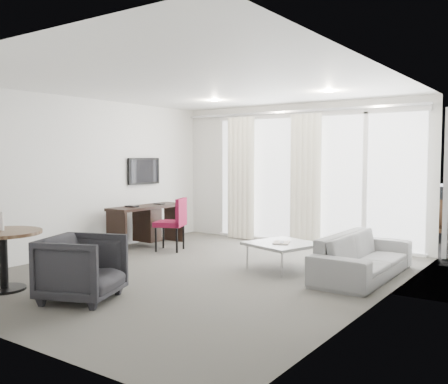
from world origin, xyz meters
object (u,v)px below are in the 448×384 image
Objects in this scene: rattan_chair_a at (369,213)px; tub_armchair at (82,268)px; sofa at (363,256)px; rattan_chair_b at (434,221)px; coffee_table at (282,256)px; desk at (147,226)px; desk_chair at (170,224)px; round_table at (4,261)px.

tub_armchair is at bearing -105.17° from rattan_chair_a.
sofa is 3.92m from rattan_chair_a.
sofa is 3.64m from rattan_chair_b.
sofa is 2.55× the size of rattan_chair_b.
coffee_table is 4.05m from rattan_chair_b.
rattan_chair_b reaches higher than coffee_table.
rattan_chair_b is (2.32, 6.53, 0.02)m from tub_armchair.
desk is 4.01m from sofa.
desk is at bearing 150.94° from desk_chair.
rattan_chair_a is at bearing 52.73° from desk.
tub_armchair is (1.13, 0.26, 0.01)m from round_table.
sofa is (3.40, 0.04, -0.17)m from desk_chair.
round_table reaches higher than coffee_table.
desk_chair is 3.11m from round_table.
tub_armchair is 6.93m from rattan_chair_b.
coffee_table is 3.96m from rattan_chair_a.
rattan_chair_b is at bearing 72.46° from coffee_table.
rattan_chair_b is at bearing -41.25° from tub_armchair.
tub_armchair is at bearing 12.97° from round_table.
tub_armchair is 3.64m from sofa.
coffee_table is 1.14m from sofa.
desk_chair is 1.17× the size of rattan_chair_b.
coffee_table is (1.10, 2.67, -0.17)m from tub_armchair.
rattan_chair_b is at bearing 23.95° from desk_chair.
coffee_table is (2.29, -0.18, -0.26)m from desk_chair.
round_table is 1.12× the size of tub_armchair.
sofa is (3.34, 3.15, -0.07)m from round_table.
rattan_chair_a is at bearing 37.28° from desk_chair.
rattan_chair_a reaches higher than tub_armchair.
desk_chair is 1.13× the size of tub_armchair.
round_table is 0.46× the size of sofa.
rattan_chair_b is (0.11, 3.64, 0.10)m from sofa.
sofa is at bearing -21.67° from desk_chair.
desk_chair is at bearing 1.01° from tub_armchair.
sofa is 2.19× the size of rattan_chair_a.
desk_chair reaches higher than rattan_chair_b.
rattan_chair_a reaches higher than round_table.
rattan_chair_a reaches higher than desk.
tub_armchair is (1.80, -2.92, -0.00)m from desk.
desk is 1.74× the size of rattan_chair_a.
desk is at bearing 9.93° from tub_armchair.
sofa is (2.21, 2.89, -0.08)m from tub_armchair.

